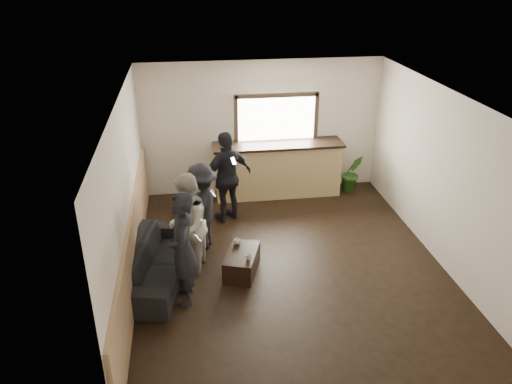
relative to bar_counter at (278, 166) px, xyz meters
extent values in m
cube|color=black|center=(-0.30, -2.70, -0.64)|extent=(5.00, 6.00, 0.01)
cube|color=silver|center=(-0.30, -2.70, 2.16)|extent=(5.00, 6.00, 0.01)
cube|color=beige|center=(-0.30, 0.30, 0.76)|extent=(5.00, 0.01, 2.80)
cube|color=beige|center=(-0.30, -5.70, 0.76)|extent=(5.00, 0.01, 2.80)
cube|color=beige|center=(-2.80, -2.70, 0.76)|extent=(0.01, 6.00, 2.80)
cube|color=beige|center=(2.20, -2.70, 0.76)|extent=(0.01, 6.00, 2.80)
cube|color=tan|center=(-2.77, -2.70, -0.09)|extent=(0.06, 5.90, 1.10)
cube|color=tan|center=(0.00, -0.02, -0.09)|extent=(2.60, 0.60, 1.10)
cube|color=black|center=(0.00, -0.02, 0.48)|extent=(2.70, 0.68, 0.05)
cube|color=white|center=(0.00, 0.26, 0.96)|extent=(1.60, 0.06, 0.90)
cube|color=#3F3326|center=(0.00, 0.23, 1.45)|extent=(1.72, 0.08, 0.08)
cube|color=#3F3326|center=(-0.84, 0.23, 0.96)|extent=(0.08, 0.08, 1.06)
cube|color=#3F3326|center=(0.84, 0.23, 0.96)|extent=(0.08, 0.08, 1.06)
imported|color=black|center=(-2.45, -2.81, -0.33)|extent=(1.25, 2.26, 0.62)
cube|color=black|center=(-1.10, -2.83, -0.46)|extent=(0.70, 0.93, 0.37)
imported|color=silver|center=(-1.14, -2.56, -0.23)|extent=(0.14, 0.14, 0.09)
imported|color=silver|center=(-1.02, -3.04, -0.23)|extent=(0.13, 0.13, 0.09)
imported|color=#2D6623|center=(1.62, -0.07, -0.23)|extent=(0.48, 0.40, 0.83)
imported|color=black|center=(-2.00, -3.42, 0.23)|extent=(0.42, 0.64, 1.75)
cube|color=black|center=(-1.78, -3.42, 0.42)|extent=(0.09, 0.07, 0.12)
cube|color=white|center=(-1.78, -3.43, 0.42)|extent=(0.08, 0.06, 0.11)
imported|color=#B5AFA4|center=(-1.93, -2.69, 0.21)|extent=(0.82, 0.96, 1.70)
cube|color=black|center=(-1.72, -2.74, 0.37)|extent=(0.11, 0.09, 0.12)
cube|color=white|center=(-1.72, -2.75, 0.37)|extent=(0.09, 0.08, 0.11)
imported|color=black|center=(-1.67, -1.93, 0.13)|extent=(0.88, 1.13, 1.55)
cube|color=black|center=(-1.47, -2.01, 0.42)|extent=(0.11, 0.10, 0.12)
cube|color=white|center=(-1.47, -2.01, 0.42)|extent=(0.09, 0.09, 0.11)
imported|color=black|center=(-1.14, -1.00, 0.25)|extent=(1.12, 0.87, 1.77)
cube|color=black|center=(-1.04, -1.19, 0.64)|extent=(0.11, 0.11, 0.12)
cube|color=white|center=(-1.04, -1.20, 0.65)|extent=(0.09, 0.10, 0.11)
camera|label=1|loc=(-1.84, -9.56, 4.00)|focal=35.00mm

